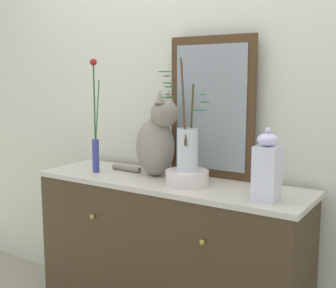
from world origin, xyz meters
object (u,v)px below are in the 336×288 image
Objects in this scene: cat_sitting at (157,140)px; vase_glass_clear at (187,144)px; sideboard at (168,260)px; mirror_leaning at (211,108)px; bowl_porcelain at (187,178)px; vase_slim_green at (95,137)px; jar_lidded_porcelain at (267,168)px.

vase_glass_clear is (0.22, -0.08, 0.01)m from cat_sitting.
mirror_leaning is (0.14, 0.18, 0.77)m from sideboard.
vase_glass_clear is (-0.02, -0.21, -0.16)m from mirror_leaning.
bowl_porcelain is (0.13, -0.03, 0.45)m from sideboard.
sideboard is at bearing -126.80° from mirror_leaning.
mirror_leaning is at bearing 86.54° from bowl_porcelain.
sideboard is 0.47m from bowl_porcelain.
bowl_porcelain reaches higher than sideboard.
mirror_leaning is at bearing 22.92° from vase_slim_green.
vase_slim_green is (-0.32, -0.10, 0.00)m from cat_sitting.
bowl_porcelain is 0.16m from vase_glass_clear.
bowl_porcelain is 0.42m from jar_lidded_porcelain.
vase_glass_clear is at bearing -94.02° from mirror_leaning.
cat_sitting is (-0.10, 0.05, 0.60)m from sideboard.
mirror_leaning is 0.27m from vase_glass_clear.
sideboard is at bearing 171.30° from jar_lidded_porcelain.
bowl_porcelain is (-0.01, -0.21, -0.32)m from mirror_leaning.
vase_glass_clear is 0.41m from jar_lidded_porcelain.
vase_glass_clear is (-0.00, -0.00, 0.16)m from bowl_porcelain.
cat_sitting reaches higher than jar_lidded_porcelain.
sideboard is 4.64× the size of jar_lidded_porcelain.
cat_sitting is 0.24m from vase_glass_clear.
vase_slim_green is at bearing 178.28° from jar_lidded_porcelain.
bowl_porcelain is (0.23, -0.08, -0.15)m from cat_sitting.
cat_sitting is 0.74× the size of vase_slim_green.
vase_slim_green reaches higher than sideboard.
vase_glass_clear reaches higher than cat_sitting.
jar_lidded_porcelain is (0.39, -0.27, -0.22)m from mirror_leaning.
vase_glass_clear is (0.12, -0.03, 0.61)m from sideboard.
jar_lidded_porcelain is at bearing -8.70° from sideboard.
vase_slim_green is (-0.42, -0.05, 0.61)m from sideboard.
jar_lidded_porcelain is at bearing -7.17° from vase_glass_clear.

